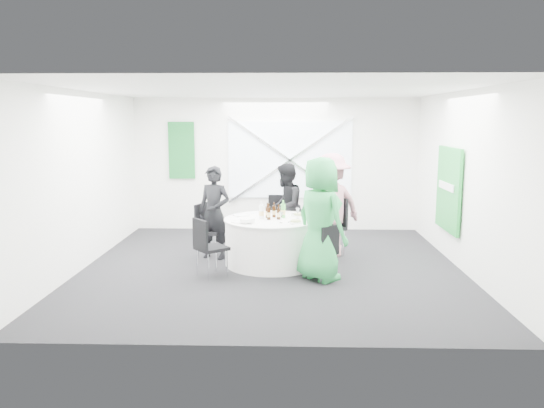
{
  "coord_description": "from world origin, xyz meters",
  "views": [
    {
      "loc": [
        0.25,
        -8.25,
        2.36
      ],
      "look_at": [
        0.0,
        0.2,
        1.0
      ],
      "focal_mm": 35.0,
      "sensor_mm": 36.0,
      "label": 1
    }
  ],
  "objects_px": {
    "chair_front_right": "(325,248)",
    "green_water_bottle": "(283,211)",
    "person_man_back": "(285,207)",
    "person_woman_green": "(320,219)",
    "clear_water_bottle": "(262,212)",
    "chair_back_left": "(207,226)",
    "chair_back_right": "(334,222)",
    "person_woman_pink": "(331,205)",
    "person_man_back_left": "(214,213)",
    "chair_front_left": "(207,243)",
    "chair_back": "(279,217)",
    "banquet_table": "(272,241)"
  },
  "relations": [
    {
      "from": "person_man_back",
      "to": "chair_back_right",
      "type": "bearing_deg",
      "value": 76.74
    },
    {
      "from": "chair_front_right",
      "to": "clear_water_bottle",
      "type": "bearing_deg",
      "value": -84.12
    },
    {
      "from": "clear_water_bottle",
      "to": "person_woman_green",
      "type": "bearing_deg",
      "value": -42.02
    },
    {
      "from": "person_man_back",
      "to": "person_woman_pink",
      "type": "height_order",
      "value": "person_woman_pink"
    },
    {
      "from": "chair_back_right",
      "to": "person_woman_green",
      "type": "relative_size",
      "value": 0.55
    },
    {
      "from": "chair_back_left",
      "to": "chair_back_right",
      "type": "xyz_separation_m",
      "value": [
        2.19,
        0.16,
        0.05
      ]
    },
    {
      "from": "person_man_back",
      "to": "person_woman_pink",
      "type": "bearing_deg",
      "value": 70.66
    },
    {
      "from": "chair_back_left",
      "to": "person_woman_pink",
      "type": "bearing_deg",
      "value": -65.16
    },
    {
      "from": "chair_back_right",
      "to": "chair_front_right",
      "type": "relative_size",
      "value": 1.21
    },
    {
      "from": "chair_back_left",
      "to": "chair_back",
      "type": "bearing_deg",
      "value": -36.63
    },
    {
      "from": "chair_front_left",
      "to": "person_man_back",
      "type": "height_order",
      "value": "person_man_back"
    },
    {
      "from": "person_man_back_left",
      "to": "clear_water_bottle",
      "type": "distance_m",
      "value": 0.91
    },
    {
      "from": "person_man_back_left",
      "to": "clear_water_bottle",
      "type": "xyz_separation_m",
      "value": [
        0.82,
        -0.37,
        0.08
      ]
    },
    {
      "from": "chair_back_right",
      "to": "person_woman_pink",
      "type": "height_order",
      "value": "person_woman_pink"
    },
    {
      "from": "chair_back_right",
      "to": "chair_front_right",
      "type": "bearing_deg",
      "value": -40.55
    },
    {
      "from": "person_woman_green",
      "to": "clear_water_bottle",
      "type": "relative_size",
      "value": 6.48
    },
    {
      "from": "chair_front_right",
      "to": "person_woman_pink",
      "type": "height_order",
      "value": "person_woman_pink"
    },
    {
      "from": "chair_front_right",
      "to": "green_water_bottle",
      "type": "xyz_separation_m",
      "value": [
        -0.62,
        0.93,
        0.39
      ]
    },
    {
      "from": "chair_front_right",
      "to": "green_water_bottle",
      "type": "height_order",
      "value": "green_water_bottle"
    },
    {
      "from": "clear_water_bottle",
      "to": "chair_back",
      "type": "bearing_deg",
      "value": 77.88
    },
    {
      "from": "person_man_back_left",
      "to": "chair_back_right",
      "type": "bearing_deg",
      "value": 27.45
    },
    {
      "from": "chair_back",
      "to": "clear_water_bottle",
      "type": "relative_size",
      "value": 3.41
    },
    {
      "from": "chair_front_left",
      "to": "person_woman_pink",
      "type": "relative_size",
      "value": 0.5
    },
    {
      "from": "chair_back",
      "to": "green_water_bottle",
      "type": "distance_m",
      "value": 1.17
    },
    {
      "from": "chair_back",
      "to": "person_man_back",
      "type": "distance_m",
      "value": 0.31
    },
    {
      "from": "banquet_table",
      "to": "person_woman_green",
      "type": "height_order",
      "value": "person_woman_green"
    },
    {
      "from": "chair_back",
      "to": "clear_water_bottle",
      "type": "distance_m",
      "value": 1.28
    },
    {
      "from": "chair_front_right",
      "to": "person_man_back_left",
      "type": "bearing_deg",
      "value": -77.32
    },
    {
      "from": "chair_back",
      "to": "person_woman_green",
      "type": "xyz_separation_m",
      "value": [
        0.64,
        -2.02,
        0.35
      ]
    },
    {
      "from": "banquet_table",
      "to": "chair_back",
      "type": "distance_m",
      "value": 1.22
    },
    {
      "from": "chair_front_left",
      "to": "chair_back_right",
      "type": "bearing_deg",
      "value": -94.14
    },
    {
      "from": "banquet_table",
      "to": "person_woman_pink",
      "type": "distance_m",
      "value": 1.25
    },
    {
      "from": "person_woman_green",
      "to": "clear_water_bottle",
      "type": "height_order",
      "value": "person_woman_green"
    },
    {
      "from": "chair_back_left",
      "to": "person_man_back",
      "type": "relative_size",
      "value": 0.59
    },
    {
      "from": "chair_back_left",
      "to": "green_water_bottle",
      "type": "relative_size",
      "value": 3.17
    },
    {
      "from": "person_woman_pink",
      "to": "green_water_bottle",
      "type": "distance_m",
      "value": 0.94
    },
    {
      "from": "person_woman_pink",
      "to": "chair_back_right",
      "type": "bearing_deg",
      "value": -154.88
    },
    {
      "from": "banquet_table",
      "to": "chair_back_left",
      "type": "distance_m",
      "value": 1.24
    },
    {
      "from": "banquet_table",
      "to": "chair_back_left",
      "type": "height_order",
      "value": "chair_back_left"
    },
    {
      "from": "banquet_table",
      "to": "chair_back_left",
      "type": "xyz_separation_m",
      "value": [
        -1.13,
        0.48,
        0.16
      ]
    },
    {
      "from": "chair_back_right",
      "to": "person_man_back",
      "type": "relative_size",
      "value": 0.64
    },
    {
      "from": "person_man_back",
      "to": "person_woman_green",
      "type": "xyz_separation_m",
      "value": [
        0.51,
        -1.85,
        0.13
      ]
    },
    {
      "from": "chair_back_left",
      "to": "green_water_bottle",
      "type": "bearing_deg",
      "value": -83.98
    },
    {
      "from": "chair_back_right",
      "to": "person_man_back",
      "type": "height_order",
      "value": "person_man_back"
    },
    {
      "from": "chair_front_right",
      "to": "person_woman_green",
      "type": "xyz_separation_m",
      "value": [
        -0.08,
        0.03,
        0.43
      ]
    },
    {
      "from": "person_man_back_left",
      "to": "person_woman_green",
      "type": "bearing_deg",
      "value": -14.63
    },
    {
      "from": "person_man_back_left",
      "to": "chair_front_left",
      "type": "bearing_deg",
      "value": -68.15
    },
    {
      "from": "chair_back",
      "to": "chair_back_left",
      "type": "relative_size",
      "value": 1.04
    },
    {
      "from": "chair_back_left",
      "to": "chair_front_left",
      "type": "distance_m",
      "value": 1.27
    },
    {
      "from": "chair_back",
      "to": "person_woman_pink",
      "type": "bearing_deg",
      "value": -31.23
    }
  ]
}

